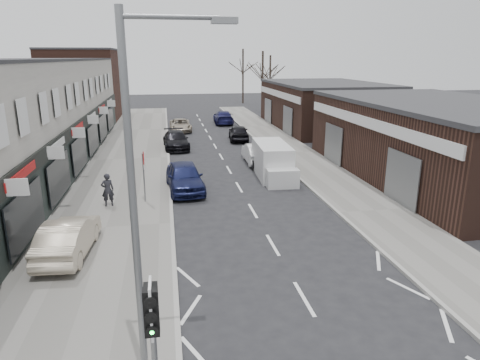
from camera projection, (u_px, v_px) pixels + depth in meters
name	position (u px, v px, depth m)	size (l,w,h in m)	color
ground	(327.00, 339.00, 11.37)	(160.00, 160.00, 0.00)	black
pavement_left	(129.00, 159.00, 31.08)	(5.50, 64.00, 0.12)	slate
pavement_right	(295.00, 153.00, 33.13)	(3.50, 64.00, 0.12)	slate
shop_terrace_left	(11.00, 118.00, 26.64)	(8.00, 41.00, 7.10)	beige
brick_block_far	(83.00, 85.00, 50.66)	(8.00, 10.00, 8.00)	#40241B
right_unit_near	(441.00, 142.00, 26.06)	(10.00, 18.00, 4.50)	#341E17
right_unit_far	(324.00, 106.00, 44.99)	(10.00, 16.00, 4.50)	#341E17
tree_far_a	(262.00, 112.00, 58.30)	(3.60, 3.60, 8.00)	#382D26
tree_far_b	(270.00, 107.00, 64.39)	(3.60, 3.60, 7.50)	#382D26
tree_far_c	(243.00, 103.00, 69.58)	(3.60, 3.60, 8.50)	#382D26
traffic_light	(152.00, 321.00, 8.08)	(0.28, 0.60, 3.10)	slate
street_lamp	(141.00, 191.00, 8.60)	(2.23, 0.22, 8.00)	slate
warning_sign	(144.00, 162.00, 21.28)	(0.12, 0.80, 2.70)	slate
white_van	(273.00, 161.00, 26.58)	(2.09, 5.39, 2.07)	silver
sedan_on_pavement	(68.00, 237.00, 15.79)	(1.47, 4.22, 1.39)	#BCAE96
pedestrian	(108.00, 190.00, 20.96)	(0.61, 0.40, 1.66)	black
parked_car_left_a	(185.00, 177.00, 23.79)	(1.89, 4.69, 1.60)	#161B45
parked_car_left_b	(176.00, 140.00, 34.86)	(1.95, 4.80, 1.39)	black
parked_car_left_c	(181.00, 125.00, 43.02)	(2.06, 4.48, 1.24)	#9E917F
parked_car_right_a	(256.00, 153.00, 30.17)	(1.49, 4.28, 1.41)	silver
parked_car_right_b	(239.00, 133.00, 38.26)	(1.67, 4.14, 1.41)	black
parked_car_right_c	(223.00, 117.00, 47.97)	(2.02, 4.97, 1.44)	#141541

